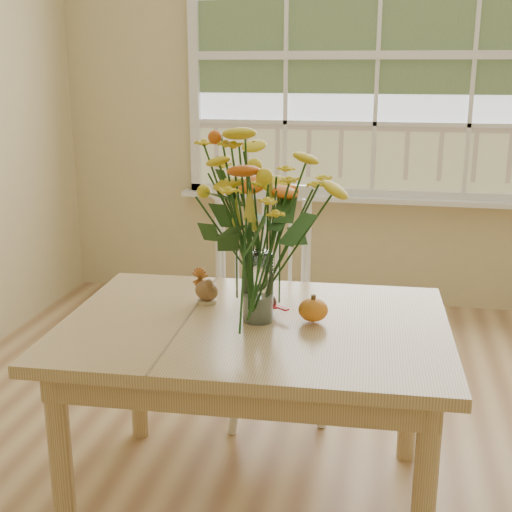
# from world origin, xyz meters

# --- Properties ---
(wall_back) EXTENTS (4.00, 0.02, 2.70)m
(wall_back) POSITION_xyz_m (0.00, 2.25, 1.35)
(wall_back) COLOR beige
(wall_back) RESTS_ON floor
(window) EXTENTS (2.42, 0.12, 1.74)m
(window) POSITION_xyz_m (0.00, 2.21, 1.53)
(window) COLOR silver
(window) RESTS_ON wall_back
(dining_table) EXTENTS (1.30, 0.96, 0.68)m
(dining_table) POSITION_xyz_m (-0.29, 0.02, 0.59)
(dining_table) COLOR tan
(dining_table) RESTS_ON floor
(windsor_chair) EXTENTS (0.57, 0.56, 0.96)m
(windsor_chair) POSITION_xyz_m (-0.38, 0.75, 0.54)
(windsor_chair) COLOR white
(windsor_chair) RESTS_ON floor
(flower_vase) EXTENTS (0.48, 0.48, 0.57)m
(flower_vase) POSITION_xyz_m (-0.28, 0.04, 1.02)
(flower_vase) COLOR white
(flower_vase) RESTS_ON dining_table
(pumpkin) EXTENTS (0.10, 0.10, 0.08)m
(pumpkin) POSITION_xyz_m (-0.10, 0.06, 0.72)
(pumpkin) COLOR orange
(pumpkin) RESTS_ON dining_table
(turkey_figurine) EXTENTS (0.11, 0.09, 0.11)m
(turkey_figurine) POSITION_xyz_m (-0.50, 0.17, 0.72)
(turkey_figurine) COLOR #CCB78C
(turkey_figurine) RESTS_ON dining_table
(dark_gourd) EXTENTS (0.13, 0.09, 0.07)m
(dark_gourd) POSITION_xyz_m (-0.27, 0.11, 0.71)
(dark_gourd) COLOR #38160F
(dark_gourd) RESTS_ON dining_table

